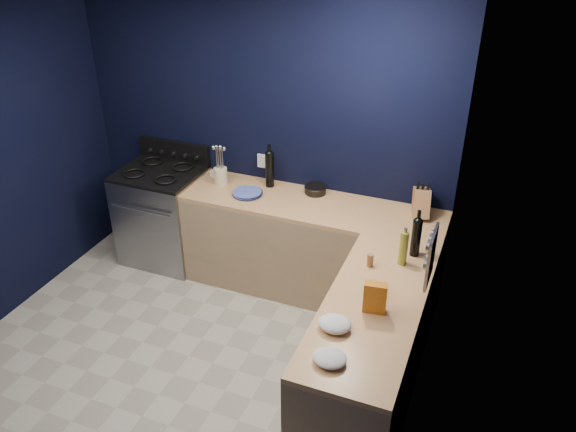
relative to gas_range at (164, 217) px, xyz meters
The scene contains 27 objects.
floor 1.76m from the gas_range, 56.78° to the right, with size 3.50×3.50×0.02m, color #ABA595.
ceiling 2.74m from the gas_range, 56.78° to the right, with size 3.50×3.50×0.02m, color silver.
wall_back 1.30m from the gas_range, 20.08° to the left, with size 3.50×0.02×2.60m, color black.
wall_right 3.16m from the gas_range, 27.83° to the right, with size 0.02×3.50×2.60m, color black.
cab_back 1.53m from the gas_range, ahead, with size 2.30×0.63×0.86m, color #A3815B.
top_back 1.59m from the gas_range, ahead, with size 2.30×0.63×0.04m, color #9B6639.
cab_right 2.62m from the gas_range, 25.64° to the right, with size 0.63×1.67×0.86m, color #A3815B.
top_right 2.66m from the gas_range, 25.64° to the right, with size 0.63×1.67×0.04m, color #9B6639.
gas_range is the anchor object (origin of this frame).
oven_door 0.32m from the gas_range, 90.00° to the right, with size 0.59×0.02×0.42m, color black.
cooktop 0.48m from the gas_range, ahead, with size 0.76×0.66×0.03m, color black.
backguard 0.65m from the gas_range, 90.00° to the left, with size 0.76×0.06×0.20m, color black.
spice_panel 2.89m from the gas_range, 18.08° to the right, with size 0.02×0.28×0.38m, color gray.
wall_outlet 1.16m from the gas_range, 18.88° to the left, with size 0.09×0.02×0.13m, color white.
plate_stack 1.04m from the gas_range, ahead, with size 0.26×0.26×0.03m, color #36479C.
ramekin 0.70m from the gas_range, 23.70° to the left, with size 0.09×0.09×0.04m, color white.
utensil_crock 0.81m from the gas_range, ahead, with size 0.12×0.12×0.15m, color #F3DEC3.
wine_bottle_back 1.23m from the gas_range, 10.71° to the left, with size 0.08×0.08×0.33m, color black.
lemon_basket 1.58m from the gas_range, ahead, with size 0.19×0.19×0.07m, color black.
knife_block 2.50m from the gas_range, ahead, with size 0.13×0.22×0.24m, color #9B6639.
wine_bottle_right 2.61m from the gas_range, 10.19° to the right, with size 0.07×0.07×0.29m, color black.
oil_bottle 2.58m from the gas_range, 13.84° to the right, with size 0.06×0.06×0.27m, color olive.
spice_jar_near 2.40m from the gas_range, 17.81° to the right, with size 0.05×0.05×0.10m, color olive.
spice_jar_far 2.64m from the gas_range, 23.08° to the right, with size 0.05×0.05×0.09m, color olive.
crouton_bag 2.73m from the gas_range, 26.74° to the right, with size 0.15×0.07×0.21m, color #AB2607.
towel_front 2.69m from the gas_range, 33.54° to the right, with size 0.21×0.18×0.07m, color white.
towel_end 2.90m from the gas_range, 37.65° to the right, with size 0.20×0.18×0.06m, color white.
Camera 1 is at (2.02, -2.71, 3.28)m, focal length 35.97 mm.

